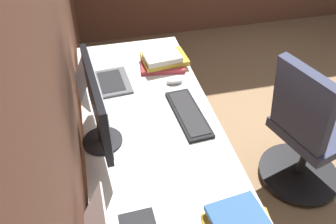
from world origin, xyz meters
The scene contains 8 objects.
wall_back centered at (0.00, 1.95, 1.30)m, with size 5.29×0.10×2.60m, color brown.
desk centered at (-0.13, 1.52, 0.67)m, with size 2.15×0.72×0.73m.
monitor_primary centered at (-0.03, 1.78, 0.97)m, with size 0.55×0.20×0.41m.
laptop_left centered at (0.46, 1.75, 0.78)m, with size 0.31×0.33×0.20m.
keyboard_main centered at (0.07, 1.31, 0.74)m, with size 0.43×0.17×0.02m.
mouse_main centered at (0.38, 1.31, 0.75)m, with size 0.06×0.10×0.03m, color silver.
book_stack_far centered at (0.58, 1.33, 0.77)m, with size 0.25×0.32×0.09m.
office_chair centered at (0.01, 0.54, 0.46)m, with size 0.56×0.60×0.97m.
Camera 1 is at (-1.29, 1.75, 1.98)m, focal length 36.85 mm.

